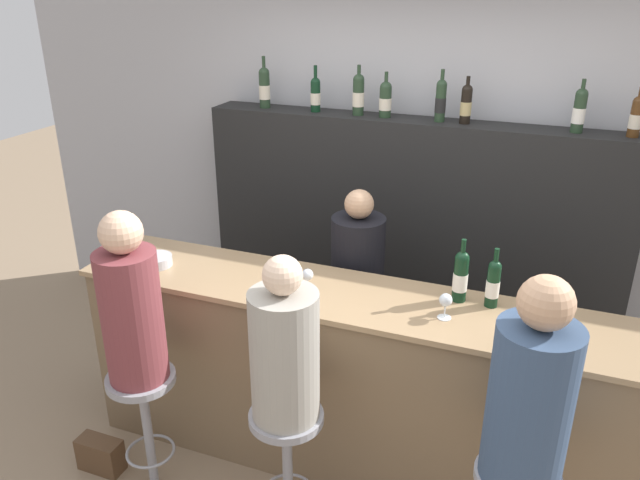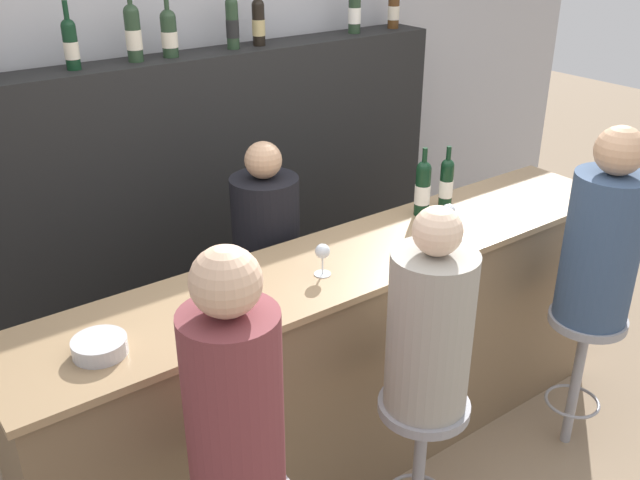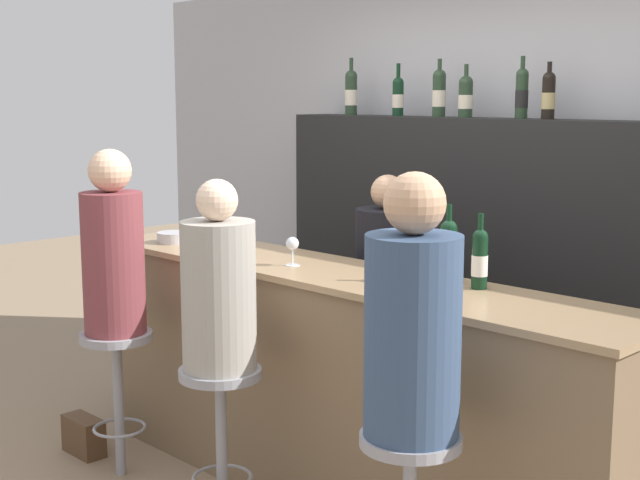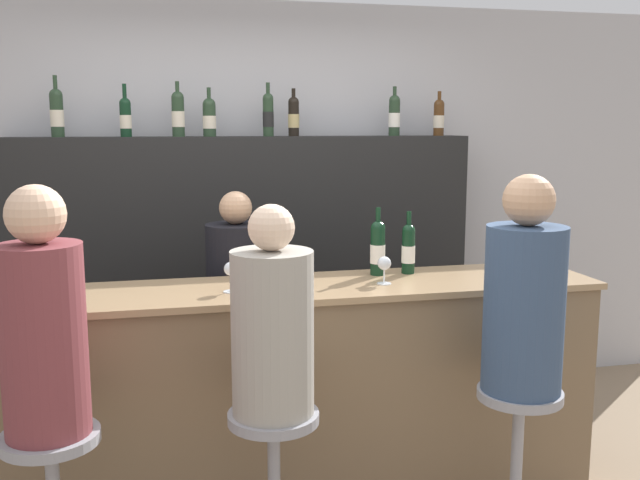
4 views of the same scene
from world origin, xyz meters
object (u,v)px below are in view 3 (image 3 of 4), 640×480
Objects in this scene: wine_bottle_counter_1 at (480,258)px; guest_seated_left at (113,252)px; wine_bottle_backbar_0 at (351,92)px; handbag at (84,436)px; wine_bottle_counter_0 at (448,251)px; bar_stool_left at (117,365)px; wine_bottle_backbar_4 at (522,93)px; wine_bottle_backbar_2 at (439,93)px; guest_seated_middle at (219,288)px; bar_stool_right at (410,480)px; wine_bottle_backbar_5 at (549,95)px; wine_glass_0 at (292,245)px; wine_bottle_backbar_3 at (466,96)px; bartender at (386,331)px; metal_bowl at (174,237)px; wine_bottle_backbar_1 at (398,96)px; wine_glass_1 at (411,267)px; bar_stool_middle at (221,406)px; guest_seated_right at (413,322)px.

guest_seated_left is (-1.62, -0.72, -0.09)m from wine_bottle_counter_1.
wine_bottle_backbar_0 reaches higher than handbag.
bar_stool_left is at bearing -153.71° from wine_bottle_counter_0.
wine_bottle_counter_1 is at bearing 24.00° from guest_seated_left.
wine_bottle_counter_0 is 1.32m from wine_bottle_backbar_4.
wine_bottle_backbar_2 is 2.00m from guest_seated_middle.
bar_stool_left is 1.86m from bar_stool_right.
wine_bottle_backbar_0 is 2.56m from handbag.
wine_bottle_backbar_4 reaches higher than wine_bottle_backbar_5.
wine_bottle_backbar_4 is (0.54, 0.00, -0.00)m from wine_bottle_backbar_2.
wine_glass_0 is (0.85, -1.29, -0.71)m from wine_bottle_backbar_0.
wine_bottle_backbar_3 is at bearing 129.08° from wine_bottle_counter_1.
wine_bottle_counter_1 is 1.04m from bartender.
bartender is at bearing 29.35° from metal_bowl.
wine_bottle_backbar_0 reaches higher than wine_bottle_backbar_4.
bar_stool_right is (1.86, 0.00, 0.00)m from bar_stool_left.
wine_bottle_counter_1 is at bearing -64.23° from wine_bottle_backbar_4.
wine_bottle_backbar_5 reaches higher than handbag.
wine_bottle_backbar_1 is 0.95× the size of wine_bottle_backbar_4.
wine_bottle_counter_0 is 1.76m from bar_stool_left.
wine_bottle_counter_1 reaches higher than bar_stool_right.
handbag is at bearing -158.36° from wine_bottle_counter_0.
wine_bottle_backbar_2 is 0.70m from wine_bottle_backbar_5.
wine_bottle_counter_1 is at bearing -31.84° from wine_bottle_backbar_0.
bartender is (-0.62, 0.57, -0.50)m from wine_glass_1.
bar_stool_middle is (0.10, -0.52, -0.62)m from wine_glass_0.
wine_bottle_backbar_3 reaches higher than bar_stool_right.
wine_bottle_backbar_1 reaches higher than wine_bottle_backbar_3.
wine_bottle_backbar_4 is 0.22× the size of bartender.
wine_bottle_counter_0 is 1.18m from bar_stool_middle.
wine_bottle_backbar_5 is (0.70, 0.00, -0.01)m from wine_bottle_backbar_2.
wine_bottle_backbar_4 is 2.49× the size of wine_glass_1.
wine_bottle_backbar_5 reaches higher than bar_stool_right.
guest_seated_left is at bearing -67.25° from metal_bowl.
wine_bottle_backbar_4 reaches higher than metal_bowl.
bar_stool_left is (0.13, -1.81, -1.33)m from wine_bottle_backbar_0.
bar_stool_left is 1.95m from guest_seated_right.
wine_bottle_backbar_2 is at bearing -180.00° from wine_bottle_backbar_3.
wine_bottle_counter_1 is 1.32m from wine_bottle_backbar_5.
wine_bottle_backbar_1 is 2.06m from guest_seated_middle.
wine_bottle_backbar_0 is 1.52m from metal_bowl.
wine_bottle_backbar_2 reaches higher than guest_seated_right.
guest_seated_left is at bearing -124.71° from wine_bottle_backbar_5.
wine_bottle_counter_1 reaches higher than handbag.
guest_seated_right is (1.86, -0.00, 0.56)m from bar_stool_left.
wine_bottle_backbar_5 is (0.16, 0.00, -0.01)m from wine_bottle_backbar_4.
bartender reaches higher than wine_glass_1.
wine_glass_0 is (0.47, -1.29, -0.69)m from wine_bottle_backbar_1.
bar_stool_left is (-0.25, -1.81, -1.31)m from wine_bottle_backbar_1.
wine_bottle_backbar_5 is at bearing 108.56° from bar_stool_right.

